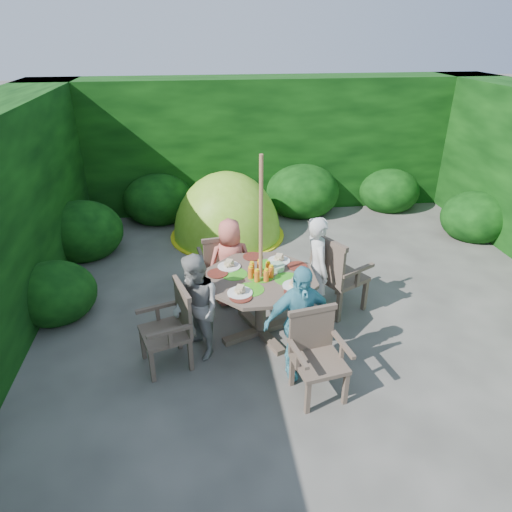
{
  "coord_description": "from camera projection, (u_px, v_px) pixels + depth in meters",
  "views": [
    {
      "loc": [
        -1.45,
        -5.05,
        3.36
      ],
      "look_at": [
        -0.8,
        -0.15,
        0.85
      ],
      "focal_mm": 32.0,
      "sensor_mm": 36.0,
      "label": 1
    }
  ],
  "objects": [
    {
      "name": "ground",
      "position": [
        313.0,
        304.0,
        6.15
      ],
      "size": [
        60.0,
        60.0,
        0.0
      ],
      "primitive_type": "plane",
      "color": "#43413C",
      "rests_on": "ground"
    },
    {
      "name": "garden_chair_back",
      "position": [
        220.0,
        263.0,
        6.22
      ],
      "size": [
        0.58,
        0.53,
        0.87
      ],
      "rotation": [
        0.0,
        0.0,
        3.29
      ],
      "color": "#46382D",
      "rests_on": "ground"
    },
    {
      "name": "garden_chair_left",
      "position": [
        171.0,
        326.0,
        4.88
      ],
      "size": [
        0.62,
        0.66,
        0.9
      ],
      "rotation": [
        0.0,
        0.0,
        -1.26
      ],
      "color": "#46382D",
      "rests_on": "ground"
    },
    {
      "name": "hedge_enclosure",
      "position": [
        296.0,
        184.0,
        6.76
      ],
      "size": [
        9.0,
        9.0,
        2.5
      ],
      "color": "black",
      "rests_on": "ground"
    },
    {
      "name": "child_left",
      "position": [
        196.0,
        308.0,
        4.95
      ],
      "size": [
        0.69,
        0.74,
        1.23
      ],
      "primitive_type": "imported",
      "rotation": [
        0.0,
        0.0,
        -1.09
      ],
      "color": "gray",
      "rests_on": "ground"
    },
    {
      "name": "parasol_pole",
      "position": [
        261.0,
        252.0,
        5.08
      ],
      "size": [
        0.06,
        0.06,
        2.2
      ],
      "primitive_type": "cylinder",
      "rotation": [
        0.0,
        0.0,
        0.37
      ],
      "color": "#94613B",
      "rests_on": "ground"
    },
    {
      "name": "garden_chair_right",
      "position": [
        336.0,
        273.0,
        5.79
      ],
      "size": [
        0.77,
        0.8,
        1.02
      ],
      "rotation": [
        0.0,
        0.0,
        2.07
      ],
      "color": "#46382D",
      "rests_on": "ground"
    },
    {
      "name": "child_back",
      "position": [
        230.0,
        263.0,
        5.93
      ],
      "size": [
        0.63,
        0.45,
        1.19
      ],
      "primitive_type": "imported",
      "rotation": [
        0.0,
        0.0,
        3.27
      ],
      "color": "#D76759",
      "rests_on": "ground"
    },
    {
      "name": "child_right",
      "position": [
        317.0,
        269.0,
        5.61
      ],
      "size": [
        0.34,
        0.51,
        1.36
      ],
      "primitive_type": "imported",
      "rotation": [
        0.0,
        0.0,
        1.61
      ],
      "color": "silver",
      "rests_on": "ground"
    },
    {
      "name": "dome_tent",
      "position": [
        227.0,
        236.0,
        8.15
      ],
      "size": [
        2.4,
        2.4,
        2.3
      ],
      "rotation": [
        0.0,
        0.0,
        -0.33
      ],
      "color": "#7DBC24",
      "rests_on": "ground"
    },
    {
      "name": "patio_table",
      "position": [
        261.0,
        286.0,
        5.28
      ],
      "size": [
        1.75,
        1.75,
        0.94
      ],
      "rotation": [
        0.0,
        0.0,
        0.37
      ],
      "color": "#46382D",
      "rests_on": "ground"
    },
    {
      "name": "garden_chair_front",
      "position": [
        316.0,
        353.0,
        4.51
      ],
      "size": [
        0.59,
        0.55,
        0.87
      ],
      "rotation": [
        0.0,
        0.0,
        0.18
      ],
      "color": "#46382D",
      "rests_on": "ground"
    },
    {
      "name": "child_front",
      "position": [
        299.0,
        322.0,
        4.66
      ],
      "size": [
        0.79,
        0.43,
        1.29
      ],
      "primitive_type": "imported",
      "rotation": [
        0.0,
        0.0,
        0.16
      ],
      "color": "#4FA7BA",
      "rests_on": "ground"
    }
  ]
}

